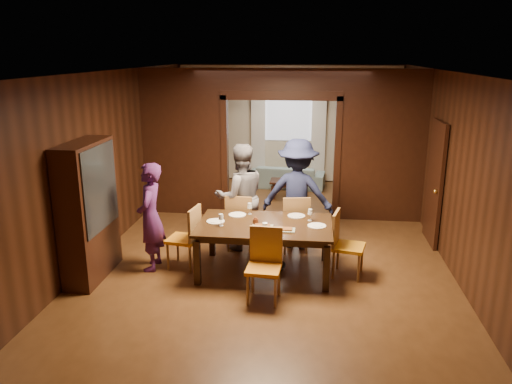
# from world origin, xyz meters

# --- Properties ---
(floor) EXTENTS (9.00, 9.00, 0.00)m
(floor) POSITION_xyz_m (0.00, 0.00, 0.00)
(floor) COLOR #4D2E15
(floor) RESTS_ON ground
(ceiling) EXTENTS (5.50, 9.00, 0.02)m
(ceiling) POSITION_xyz_m (0.00, 0.00, 2.90)
(ceiling) COLOR silver
(ceiling) RESTS_ON room_walls
(room_walls) EXTENTS (5.52, 9.01, 2.90)m
(room_walls) POSITION_xyz_m (0.00, 1.89, 1.51)
(room_walls) COLOR black
(room_walls) RESTS_ON floor
(person_purple) EXTENTS (0.44, 0.63, 1.64)m
(person_purple) POSITION_xyz_m (-1.75, -1.13, 0.82)
(person_purple) COLOR #491D55
(person_purple) RESTS_ON floor
(person_grey) EXTENTS (1.05, 0.95, 1.77)m
(person_grey) POSITION_xyz_m (-0.53, -0.15, 0.89)
(person_grey) COLOR slate
(person_grey) RESTS_ON floor
(person_navy) EXTENTS (1.27, 0.83, 1.84)m
(person_navy) POSITION_xyz_m (0.40, 0.02, 0.92)
(person_navy) COLOR #191E3F
(person_navy) RESTS_ON floor
(sofa) EXTENTS (1.87, 0.87, 0.53)m
(sofa) POSITION_xyz_m (0.01, 3.85, 0.26)
(sofa) COLOR #7B9CA2
(sofa) RESTS_ON floor
(serving_bowl) EXTENTS (0.36, 0.36, 0.09)m
(serving_bowl) POSITION_xyz_m (0.10, -1.01, 0.80)
(serving_bowl) COLOR black
(serving_bowl) RESTS_ON dining_table
(dining_table) EXTENTS (1.97, 1.22, 0.76)m
(dining_table) POSITION_xyz_m (-0.04, -1.08, 0.38)
(dining_table) COLOR black
(dining_table) RESTS_ON floor
(coffee_table) EXTENTS (0.80, 0.50, 0.40)m
(coffee_table) POSITION_xyz_m (0.09, 2.93, 0.20)
(coffee_table) COLOR black
(coffee_table) RESTS_ON floor
(chair_left) EXTENTS (0.50, 0.50, 0.97)m
(chair_left) POSITION_xyz_m (-1.29, -1.04, 0.48)
(chair_left) COLOR orange
(chair_left) RESTS_ON floor
(chair_right) EXTENTS (0.52, 0.52, 0.97)m
(chair_right) POSITION_xyz_m (1.19, -1.07, 0.48)
(chair_right) COLOR orange
(chair_right) RESTS_ON floor
(chair_far_l) EXTENTS (0.47, 0.47, 0.97)m
(chair_far_l) POSITION_xyz_m (-0.52, -0.21, 0.48)
(chair_far_l) COLOR #E04715
(chair_far_l) RESTS_ON floor
(chair_far_r) EXTENTS (0.51, 0.51, 0.97)m
(chair_far_r) POSITION_xyz_m (0.37, -0.18, 0.48)
(chair_far_r) COLOR red
(chair_far_r) RESTS_ON floor
(chair_near) EXTENTS (0.47, 0.47, 0.97)m
(chair_near) POSITION_xyz_m (0.04, -1.97, 0.48)
(chair_near) COLOR orange
(chair_near) RESTS_ON floor
(hutch) EXTENTS (0.40, 1.20, 2.00)m
(hutch) POSITION_xyz_m (-2.53, -1.50, 1.00)
(hutch) COLOR black
(hutch) RESTS_ON floor
(door_right) EXTENTS (0.06, 0.90, 2.10)m
(door_right) POSITION_xyz_m (2.70, 0.50, 1.05)
(door_right) COLOR black
(door_right) RESTS_ON floor
(window_far) EXTENTS (1.20, 0.03, 1.30)m
(window_far) POSITION_xyz_m (0.00, 4.44, 1.70)
(window_far) COLOR silver
(window_far) RESTS_ON back_wall
(curtain_left) EXTENTS (0.35, 0.06, 2.40)m
(curtain_left) POSITION_xyz_m (-0.75, 4.40, 1.25)
(curtain_left) COLOR white
(curtain_left) RESTS_ON back_wall
(curtain_right) EXTENTS (0.35, 0.06, 2.40)m
(curtain_right) POSITION_xyz_m (0.75, 4.40, 1.25)
(curtain_right) COLOR white
(curtain_right) RESTS_ON back_wall
(plate_left) EXTENTS (0.27, 0.27, 0.01)m
(plate_left) POSITION_xyz_m (-0.77, -1.06, 0.77)
(plate_left) COLOR white
(plate_left) RESTS_ON dining_table
(plate_far_l) EXTENTS (0.27, 0.27, 0.01)m
(plate_far_l) POSITION_xyz_m (-0.50, -0.72, 0.77)
(plate_far_l) COLOR white
(plate_far_l) RESTS_ON dining_table
(plate_far_r) EXTENTS (0.27, 0.27, 0.01)m
(plate_far_r) POSITION_xyz_m (0.41, -0.67, 0.77)
(plate_far_r) COLOR silver
(plate_far_r) RESTS_ON dining_table
(plate_right) EXTENTS (0.27, 0.27, 0.01)m
(plate_right) POSITION_xyz_m (0.72, -1.09, 0.77)
(plate_right) COLOR white
(plate_right) RESTS_ON dining_table
(plate_near) EXTENTS (0.27, 0.27, 0.01)m
(plate_near) POSITION_xyz_m (-0.05, -1.48, 0.77)
(plate_near) COLOR white
(plate_near) RESTS_ON dining_table
(platter_a) EXTENTS (0.30, 0.20, 0.04)m
(platter_a) POSITION_xyz_m (-0.06, -1.23, 0.78)
(platter_a) COLOR gray
(platter_a) RESTS_ON dining_table
(platter_b) EXTENTS (0.30, 0.20, 0.04)m
(platter_b) POSITION_xyz_m (0.27, -1.32, 0.78)
(platter_b) COLOR gray
(platter_b) RESTS_ON dining_table
(wineglass_left) EXTENTS (0.08, 0.08, 0.18)m
(wineglass_left) POSITION_xyz_m (-0.66, -1.23, 0.85)
(wineglass_left) COLOR silver
(wineglass_left) RESTS_ON dining_table
(wineglass_far) EXTENTS (0.08, 0.08, 0.18)m
(wineglass_far) POSITION_xyz_m (-0.31, -0.65, 0.85)
(wineglass_far) COLOR silver
(wineglass_far) RESTS_ON dining_table
(wineglass_right) EXTENTS (0.08, 0.08, 0.18)m
(wineglass_right) POSITION_xyz_m (0.62, -0.85, 0.85)
(wineglass_right) COLOR silver
(wineglass_right) RESTS_ON dining_table
(tumbler) EXTENTS (0.07, 0.07, 0.14)m
(tumbler) POSITION_xyz_m (0.00, -1.43, 0.83)
(tumbler) COLOR silver
(tumbler) RESTS_ON dining_table
(condiment_jar) EXTENTS (0.08, 0.08, 0.11)m
(condiment_jar) POSITION_xyz_m (-0.17, -1.12, 0.82)
(condiment_jar) COLOR #4F2412
(condiment_jar) RESTS_ON dining_table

